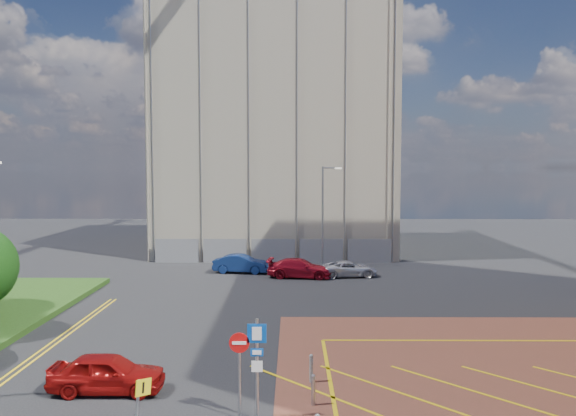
{
  "coord_description": "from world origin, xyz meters",
  "views": [
    {
      "loc": [
        1.6,
        -16.13,
        7.89
      ],
      "look_at": [
        1.44,
        5.29,
        6.35
      ],
      "focal_mm": 35.0,
      "sensor_mm": 36.0,
      "label": 1
    }
  ],
  "objects_px": {
    "warning_sign": "(139,408)",
    "car_blue_back": "(241,264)",
    "lamp_back": "(324,213)",
    "car_silver_back": "(349,269)",
    "car_red_left": "(107,373)",
    "car_red_back": "(300,268)",
    "sign_cluster": "(250,358)"
  },
  "relations": [
    {
      "from": "warning_sign",
      "to": "car_blue_back",
      "type": "xyz_separation_m",
      "value": [
        0.31,
        27.03,
        -0.74
      ]
    },
    {
      "from": "lamp_back",
      "to": "car_silver_back",
      "type": "bearing_deg",
      "value": -66.55
    },
    {
      "from": "car_red_left",
      "to": "car_red_back",
      "type": "xyz_separation_m",
      "value": [
        7.07,
        20.69,
        -0.0
      ]
    },
    {
      "from": "warning_sign",
      "to": "lamp_back",
      "type": "bearing_deg",
      "value": 77.33
    },
    {
      "from": "car_blue_back",
      "to": "lamp_back",
      "type": "bearing_deg",
      "value": -61.44
    },
    {
      "from": "lamp_back",
      "to": "car_blue_back",
      "type": "distance_m",
      "value": 7.7
    },
    {
      "from": "warning_sign",
      "to": "car_blue_back",
      "type": "relative_size",
      "value": 0.54
    },
    {
      "from": "car_blue_back",
      "to": "car_red_back",
      "type": "relative_size",
      "value": 0.89
    },
    {
      "from": "lamp_back",
      "to": "car_silver_back",
      "type": "distance_m",
      "value": 5.62
    },
    {
      "from": "car_red_left",
      "to": "car_silver_back",
      "type": "xyz_separation_m",
      "value": [
        10.65,
        21.1,
        -0.11
      ]
    },
    {
      "from": "warning_sign",
      "to": "car_red_left",
      "type": "distance_m",
      "value": 5.18
    },
    {
      "from": "car_red_left",
      "to": "car_blue_back",
      "type": "height_order",
      "value": "car_blue_back"
    },
    {
      "from": "warning_sign",
      "to": "car_silver_back",
      "type": "height_order",
      "value": "warning_sign"
    },
    {
      "from": "warning_sign",
      "to": "car_red_back",
      "type": "height_order",
      "value": "warning_sign"
    },
    {
      "from": "lamp_back",
      "to": "car_blue_back",
      "type": "bearing_deg",
      "value": -158.94
    },
    {
      "from": "warning_sign",
      "to": "car_red_left",
      "type": "bearing_deg",
      "value": 117.54
    },
    {
      "from": "lamp_back",
      "to": "car_blue_back",
      "type": "xyz_separation_m",
      "value": [
        -6.31,
        -2.43,
        -3.67
      ]
    },
    {
      "from": "car_red_back",
      "to": "sign_cluster",
      "type": "bearing_deg",
      "value": -177.88
    },
    {
      "from": "lamp_back",
      "to": "car_red_left",
      "type": "distance_m",
      "value": 26.74
    },
    {
      "from": "car_blue_back",
      "to": "car_silver_back",
      "type": "relative_size",
      "value": 1.02
    },
    {
      "from": "car_blue_back",
      "to": "sign_cluster",
      "type": "bearing_deg",
      "value": -166.63
    },
    {
      "from": "car_red_left",
      "to": "car_red_back",
      "type": "relative_size",
      "value": 0.86
    },
    {
      "from": "sign_cluster",
      "to": "warning_sign",
      "type": "height_order",
      "value": "sign_cluster"
    },
    {
      "from": "lamp_back",
      "to": "car_red_back",
      "type": "bearing_deg",
      "value": -114.54
    },
    {
      "from": "car_red_left",
      "to": "car_blue_back",
      "type": "relative_size",
      "value": 0.96
    },
    {
      "from": "car_red_back",
      "to": "car_blue_back",
      "type": "bearing_deg",
      "value": 74.58
    },
    {
      "from": "sign_cluster",
      "to": "car_silver_back",
      "type": "xyz_separation_m",
      "value": [
        5.44,
        23.21,
        -1.39
      ]
    },
    {
      "from": "sign_cluster",
      "to": "car_red_back",
      "type": "bearing_deg",
      "value": 85.34
    },
    {
      "from": "sign_cluster",
      "to": "car_silver_back",
      "type": "relative_size",
      "value": 0.78
    },
    {
      "from": "sign_cluster",
      "to": "car_red_left",
      "type": "distance_m",
      "value": 5.76
    },
    {
      "from": "lamp_back",
      "to": "car_blue_back",
      "type": "relative_size",
      "value": 1.92
    },
    {
      "from": "warning_sign",
      "to": "car_red_left",
      "type": "xyz_separation_m",
      "value": [
        -2.37,
        4.55,
        -0.75
      ]
    }
  ]
}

